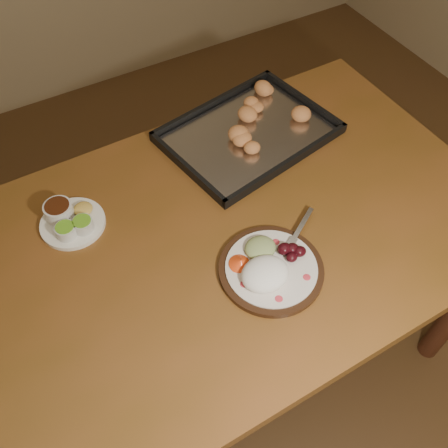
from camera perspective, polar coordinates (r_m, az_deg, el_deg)
ground at (r=1.87m, az=2.39°, el=-20.10°), size 4.00×4.00×0.00m
dining_table at (r=1.36m, az=-0.53°, el=-3.53°), size 1.51×0.92×0.75m
dinner_plate at (r=1.20m, az=5.12°, el=-5.00°), size 0.32×0.25×0.06m
condiment_saucer at (r=1.34m, az=-17.22°, el=0.47°), size 0.17×0.17×0.06m
baking_tray at (r=1.52m, az=2.83°, el=10.39°), size 0.53×0.43×0.05m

